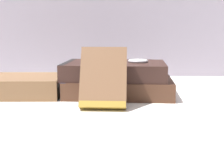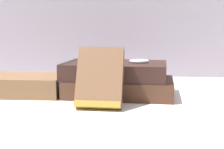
% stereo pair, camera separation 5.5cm
% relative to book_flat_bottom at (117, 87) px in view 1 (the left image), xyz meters
% --- Properties ---
extents(ground_plane, '(3.00, 3.00, 0.00)m').
position_rel_book_flat_bottom_xyz_m(ground_plane, '(-0.04, -0.05, -0.02)').
color(ground_plane, white).
extents(book_flat_bottom, '(0.25, 0.16, 0.04)m').
position_rel_book_flat_bottom_xyz_m(book_flat_bottom, '(0.00, 0.00, 0.00)').
color(book_flat_bottom, '#4C2D1E').
rests_on(book_flat_bottom, ground_plane).
extents(book_flat_top, '(0.24, 0.16, 0.04)m').
position_rel_book_flat_bottom_xyz_m(book_flat_top, '(-0.01, 0.00, 0.04)').
color(book_flat_top, '#331E19').
rests_on(book_flat_top, book_flat_bottom).
extents(book_side_left, '(0.26, 0.16, 0.05)m').
position_rel_book_flat_bottom_xyz_m(book_side_left, '(-0.26, -0.01, 0.00)').
color(book_side_left, brown).
rests_on(book_side_left, ground_plane).
extents(book_leaning_front, '(0.09, 0.07, 0.12)m').
position_rel_book_flat_bottom_xyz_m(book_leaning_front, '(-0.02, -0.12, 0.04)').
color(book_leaning_front, brown).
rests_on(book_leaning_front, ground_plane).
extents(pocket_watch, '(0.05, 0.05, 0.01)m').
position_rel_book_flat_bottom_xyz_m(pocket_watch, '(0.05, 0.01, 0.06)').
color(pocket_watch, white).
rests_on(pocket_watch, book_flat_top).
extents(reading_glasses, '(0.12, 0.06, 0.00)m').
position_rel_book_flat_bottom_xyz_m(reading_glasses, '(-0.03, 0.15, -0.02)').
color(reading_glasses, black).
rests_on(reading_glasses, ground_plane).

